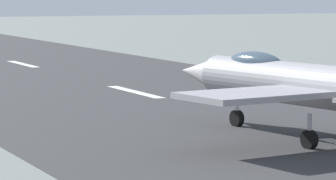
{
  "coord_description": "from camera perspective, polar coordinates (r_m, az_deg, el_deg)",
  "views": [
    {
      "loc": [
        -31.15,
        22.85,
        6.25
      ],
      "look_at": [
        5.86,
        6.48,
        2.2
      ],
      "focal_mm": 106.92,
      "sensor_mm": 36.0,
      "label": 1
    }
  ],
  "objects": [
    {
      "name": "crew_person",
      "position": [
        60.58,
        8.11,
        0.52
      ],
      "size": [
        0.44,
        0.64,
        1.65
      ],
      "color": "#1E2338",
      "rests_on": "ground"
    },
    {
      "name": "marker_cone_far",
      "position": [
        71.8,
        5.52,
        0.92
      ],
      "size": [
        0.44,
        0.44,
        0.55
      ],
      "primitive_type": "cone",
      "color": "orange",
      "rests_on": "ground"
    },
    {
      "name": "fighter_jet",
      "position": [
        41.97,
        8.11,
        0.37
      ],
      "size": [
        17.84,
        13.42,
        5.58
      ],
      "color": "#9D9A9F",
      "rests_on": "ground"
    }
  ]
}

